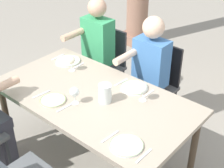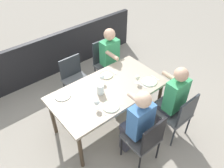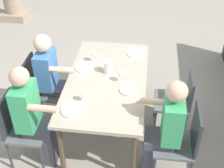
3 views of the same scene
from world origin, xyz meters
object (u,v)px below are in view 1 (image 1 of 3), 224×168
diner_man_white (146,74)px  dining_table (93,102)px  plate_0 (68,61)px  wine_glass_2 (143,89)px  chair_west_north (105,61)px  plate_2 (134,87)px  plate_3 (126,145)px  water_pitcher (105,94)px  wine_glass_1 (74,92)px  chair_mid_north (156,81)px  plate_1 (53,100)px  diner_woman_green (94,52)px  wine_glass_0 (71,61)px

diner_man_white → dining_table: bearing=-95.1°
plate_0 → wine_glass_2: wine_glass_2 is taller
chair_west_north → plate_2: (0.86, -0.58, 0.27)m
plate_3 → plate_0: bearing=154.4°
diner_man_white → water_pitcher: (0.08, -0.72, 0.16)m
chair_west_north → wine_glass_1: bearing=-59.8°
dining_table → wine_glass_1: wine_glass_1 is taller
chair_mid_north → water_pitcher: 0.96m
chair_mid_north → water_pitcher: size_ratio=5.71×
dining_table → chair_west_north: 1.13m
dining_table → plate_3: (0.62, -0.31, 0.08)m
plate_1 → chair_west_north: bearing=111.5°
plate_0 → plate_1: 0.70m
diner_man_white → water_pitcher: diner_man_white is taller
chair_west_north → plate_1: bearing=-68.5°
wine_glass_1 → plate_2: bearing=65.1°
plate_0 → plate_3: same height
wine_glass_1 → plate_0: bearing=141.9°
diner_woman_green → plate_1: (0.47, -1.00, 0.08)m
water_pitcher → plate_3: bearing=-32.9°
chair_west_north → water_pitcher: size_ratio=5.58×
diner_man_white → water_pitcher: size_ratio=7.98×
plate_1 → wine_glass_1: (0.17, 0.10, 0.10)m
plate_0 → plate_2: same height
wine_glass_0 → chair_mid_north: bearing=54.3°
plate_2 → water_pitcher: bearing=-100.6°
wine_glass_2 → wine_glass_1: bearing=-135.0°
chair_west_north → dining_table: bearing=-53.8°
plate_0 → water_pitcher: water_pitcher is taller
wine_glass_1 → plate_2: 0.56m
wine_glass_0 → diner_man_white: bearing=46.0°
chair_west_north → plate_3: 1.78m
chair_west_north → plate_3: (1.28, -1.21, 0.27)m
dining_table → plate_2: plate_2 is taller
diner_man_white → wine_glass_1: (-0.09, -0.89, 0.19)m
diner_woman_green → chair_west_north: bearing=89.1°
dining_table → plate_3: plate_3 is taller
plate_1 → wine_glass_1: 0.22m
diner_man_white → chair_west_north: bearing=165.4°
chair_west_north → plate_2: size_ratio=3.64×
wine_glass_0 → wine_glass_2: bearing=2.6°
plate_2 → water_pitcher: water_pitcher is taller
dining_table → diner_woman_green: 0.98m
diner_man_white → wine_glass_0: bearing=-134.0°
water_pitcher → plate_1: bearing=-140.5°
wine_glass_1 → plate_3: bearing=-11.4°
diner_man_white → plate_0: 0.81m
plate_1 → plate_3: 0.81m
diner_man_white → wine_glass_2: (0.31, -0.49, 0.20)m
plate_2 → wine_glass_1: bearing=-114.9°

